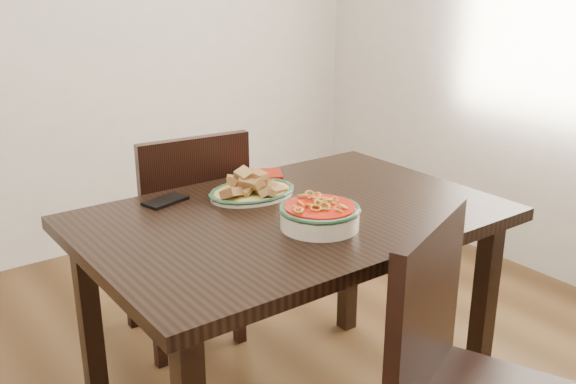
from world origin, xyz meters
TOP-DOWN VIEW (x-y plane):
  - wall_back at (0.00, 1.75)m, footprint 3.50×0.10m
  - dining_table at (0.07, -0.03)m, footprint 1.26×0.84m
  - chair_far at (0.02, 0.58)m, footprint 0.46×0.46m
  - chair_near at (0.11, -0.68)m, footprint 0.55×0.55m
  - fish_plate at (0.05, 0.17)m, footprint 0.29×0.23m
  - noodle_bowl at (0.06, -0.18)m, footprint 0.24×0.24m
  - smartphone at (-0.20, 0.28)m, footprint 0.15×0.11m
  - napkin at (0.20, 0.32)m, footprint 0.17×0.16m

SIDE VIEW (x-z plane):
  - chair_far at x=0.02m, z-range 0.05..0.94m
  - chair_near at x=0.11m, z-range 0.05..0.94m
  - dining_table at x=0.07m, z-range 0.28..1.03m
  - smartphone at x=-0.20m, z-range 0.75..0.76m
  - napkin at x=0.20m, z-range 0.75..0.76m
  - noodle_bowl at x=0.06m, z-range 0.75..0.84m
  - fish_plate at x=0.05m, z-range 0.74..0.85m
  - wall_back at x=0.00m, z-range 0.00..2.60m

